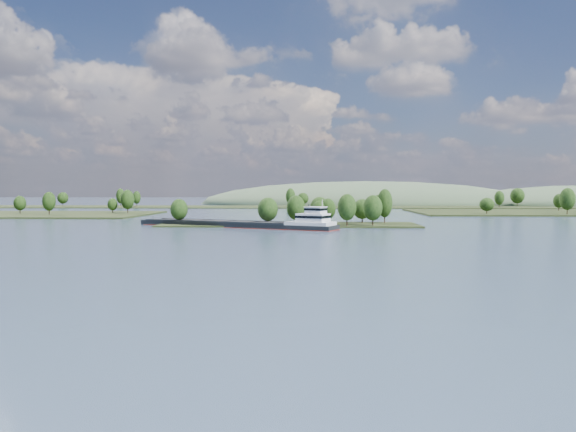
{
  "coord_description": "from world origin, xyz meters",
  "views": [
    {
      "loc": [
        9.83,
        -39.09,
        14.03
      ],
      "look_at": [
        1.98,
        130.0,
        6.0
      ],
      "focal_mm": 35.0,
      "sensor_mm": 36.0,
      "label": 1
    }
  ],
  "objects": [
    {
      "name": "ground",
      "position": [
        0.0,
        120.0,
        0.0
      ],
      "size": [
        1800.0,
        1800.0,
        0.0
      ],
      "primitive_type": "plane",
      "color": "#384C60",
      "rests_on": "ground"
    },
    {
      "name": "hill_west",
      "position": [
        60.0,
        500.0,
        0.0
      ],
      "size": [
        320.0,
        160.0,
        44.0
      ],
      "primitive_type": "ellipsoid",
      "color": "#3F5439",
      "rests_on": "ground"
    },
    {
      "name": "back_shoreline",
      "position": [
        7.81,
        399.89,
        0.77
      ],
      "size": [
        900.0,
        60.0,
        15.76
      ],
      "color": "black",
      "rests_on": "ground"
    },
    {
      "name": "cargo_barge",
      "position": [
        -14.96,
        166.78,
        1.39
      ],
      "size": [
        78.46,
        42.3,
        11.05
      ],
      "color": "black",
      "rests_on": "ground"
    },
    {
      "name": "tree_island",
      "position": [
        6.6,
        178.92,
        3.77
      ],
      "size": [
        100.0,
        31.02,
        14.91
      ],
      "color": "black",
      "rests_on": "ground"
    }
  ]
}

